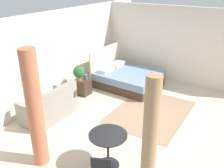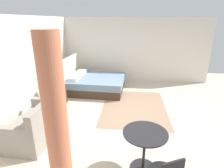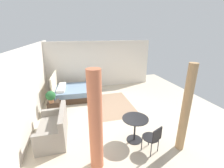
# 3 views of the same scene
# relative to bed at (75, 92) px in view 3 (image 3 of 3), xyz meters

# --- Properties ---
(ground_plane) EXTENTS (8.88, 8.94, 0.02)m
(ground_plane) POSITION_rel_bed_xyz_m (-1.57, -1.49, -0.30)
(ground_plane) COLOR beige
(wall_back) EXTENTS (8.88, 0.12, 2.60)m
(wall_back) POSITION_rel_bed_xyz_m (-1.57, 1.48, 1.01)
(wall_back) COLOR silver
(wall_back) RESTS_ON ground
(wall_right) EXTENTS (0.12, 5.94, 2.60)m
(wall_right) POSITION_rel_bed_xyz_m (1.37, -1.49, 1.01)
(wall_right) COLOR silver
(wall_right) RESTS_ON ground
(area_rug) EXTENTS (2.50, 1.88, 0.01)m
(area_rug) POSITION_rel_bed_xyz_m (-1.24, -1.46, -0.29)
(area_rug) COLOR #93755B
(area_rug) RESTS_ON ground
(bed) EXTENTS (1.75, 2.09, 1.23)m
(bed) POSITION_rel_bed_xyz_m (0.00, 0.00, 0.00)
(bed) COLOR #473323
(bed) RESTS_ON ground
(couch) EXTENTS (1.45, 0.81, 0.91)m
(couch) POSITION_rel_bed_xyz_m (-2.94, 0.70, 0.02)
(couch) COLOR gray
(couch) RESTS_ON ground
(nightstand) EXTENTS (0.40, 0.44, 0.49)m
(nightstand) POSITION_rel_bed_xyz_m (-1.32, 0.87, -0.05)
(nightstand) COLOR #38281E
(nightstand) RESTS_ON ground
(potted_plant) EXTENTS (0.36, 0.36, 0.47)m
(potted_plant) POSITION_rel_bed_xyz_m (-1.42, 0.91, 0.47)
(potted_plant) COLOR #935B3D
(potted_plant) RESTS_ON nightstand
(vase) EXTENTS (0.12, 0.12, 0.15)m
(vase) POSITION_rel_bed_xyz_m (-1.20, 0.83, 0.27)
(vase) COLOR slate
(vase) RESTS_ON nightstand
(balcony_table) EXTENTS (0.75, 0.75, 0.74)m
(balcony_table) POSITION_rel_bed_xyz_m (-3.65, -1.59, 0.23)
(balcony_table) COLOR black
(balcony_table) RESTS_ON ground
(cafe_chair_near_window) EXTENTS (0.58, 0.58, 0.80)m
(cafe_chair_near_window) POSITION_rel_bed_xyz_m (-4.23, -1.85, 0.20)
(cafe_chair_near_window) COLOR black
(cafe_chair_near_window) RESTS_ON ground
(curtain_left) EXTENTS (0.22, 0.22, 2.39)m
(curtain_left) POSITION_rel_bed_xyz_m (-4.26, -2.68, 0.90)
(curtain_left) COLOR tan
(curtain_left) RESTS_ON ground
(curtain_right) EXTENTS (0.31, 0.31, 2.39)m
(curtain_right) POSITION_rel_bed_xyz_m (-4.26, -0.37, 0.90)
(curtain_right) COLOR #D1704C
(curtain_right) RESTS_ON ground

